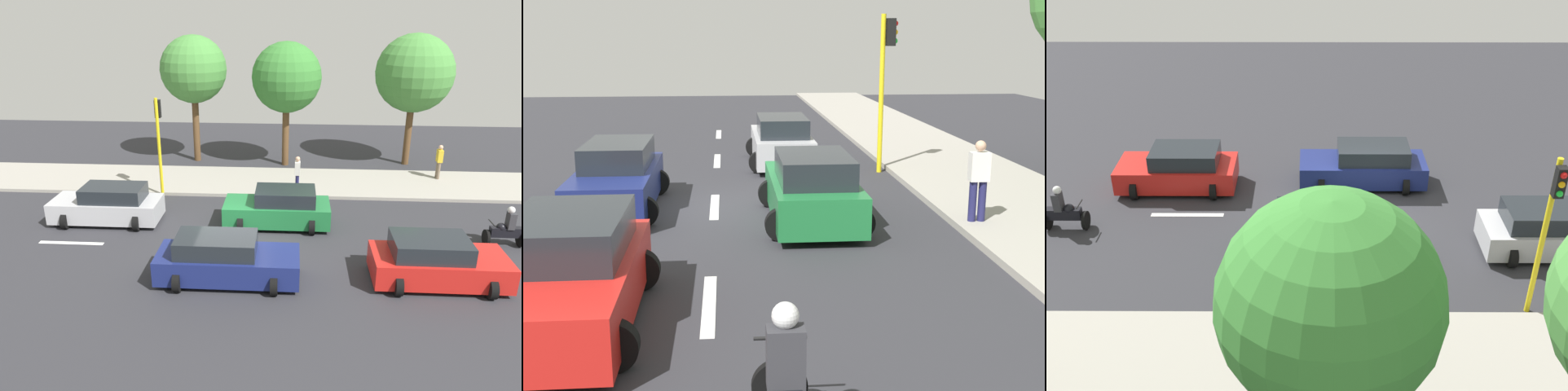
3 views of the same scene
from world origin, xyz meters
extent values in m
cube|color=#2D2D33|center=(0.00, 0.00, -0.05)|extent=(40.00, 60.00, 0.10)
cube|color=#9E998E|center=(7.00, 0.00, 0.07)|extent=(4.00, 60.00, 0.15)
cube|color=white|center=(0.00, -6.00, 0.01)|extent=(0.20, 2.40, 0.01)
cube|color=white|center=(0.00, 0.00, 0.01)|extent=(0.20, 2.40, 0.01)
cube|color=white|center=(0.00, 6.00, 0.01)|extent=(0.20, 2.40, 0.01)
cube|color=#B7B7BC|center=(2.00, 5.33, 0.56)|extent=(1.70, 4.27, 0.80)
cube|color=#1E2328|center=(2.00, 4.98, 1.24)|extent=(1.43, 2.39, 0.56)
cylinder|color=black|center=(1.26, 6.73, 0.32)|extent=(0.64, 0.22, 0.64)
cylinder|color=black|center=(2.74, 6.73, 0.32)|extent=(0.64, 0.22, 0.64)
cylinder|color=black|center=(1.26, 3.92, 0.32)|extent=(0.64, 0.22, 0.64)
cylinder|color=black|center=(2.74, 3.92, 0.32)|extent=(0.64, 0.22, 0.64)
cube|color=#1E7238|center=(2.10, -1.45, 0.56)|extent=(1.75, 4.10, 0.80)
cube|color=#1E2328|center=(2.10, -1.78, 1.24)|extent=(1.47, 2.30, 0.56)
cylinder|color=black|center=(1.34, -0.10, 0.32)|extent=(0.64, 0.22, 0.64)
cylinder|color=black|center=(2.87, -0.10, 0.32)|extent=(0.64, 0.22, 0.64)
cylinder|color=black|center=(1.34, -2.80, 0.32)|extent=(0.64, 0.22, 0.64)
cylinder|color=black|center=(2.87, -2.80, 0.32)|extent=(0.64, 0.22, 0.64)
cube|color=navy|center=(-2.20, -0.08, 0.56)|extent=(1.70, 4.44, 0.80)
cube|color=#1E2328|center=(-2.20, 0.28, 1.24)|extent=(1.43, 2.49, 0.56)
cylinder|color=black|center=(-1.46, -1.54, 0.32)|extent=(0.64, 0.22, 0.64)
cylinder|color=black|center=(-2.94, -1.54, 0.32)|extent=(0.64, 0.22, 0.64)
cylinder|color=black|center=(-1.46, 1.39, 0.32)|extent=(0.64, 0.22, 0.64)
cylinder|color=black|center=(-2.94, 1.39, 0.32)|extent=(0.64, 0.22, 0.64)
cube|color=red|center=(-1.91, -6.62, 0.56)|extent=(1.85, 4.12, 0.80)
cube|color=#1E2328|center=(-1.91, -6.29, 1.24)|extent=(1.56, 2.31, 0.56)
cylinder|color=black|center=(-1.10, -7.98, 0.32)|extent=(0.64, 0.22, 0.64)
cylinder|color=black|center=(-2.73, -7.98, 0.32)|extent=(0.64, 0.22, 0.64)
cylinder|color=black|center=(-1.10, -5.26, 0.32)|extent=(0.64, 0.22, 0.64)
cylinder|color=black|center=(-2.73, -5.26, 0.32)|extent=(0.64, 0.22, 0.64)
cylinder|color=black|center=(0.82, -9.06, 0.30)|extent=(0.60, 0.10, 0.60)
cylinder|color=black|center=(0.82, -10.26, 0.30)|extent=(0.60, 0.10, 0.60)
cube|color=black|center=(0.82, -9.71, 0.55)|extent=(0.28, 1.10, 0.36)
sphere|color=black|center=(0.82, -9.51, 0.73)|extent=(0.32, 0.32, 0.32)
cylinder|color=black|center=(0.82, -9.16, 0.90)|extent=(0.55, 0.04, 0.04)
cube|color=#333338|center=(0.82, -9.81, 1.00)|extent=(0.36, 0.24, 0.60)
sphere|color=silver|center=(0.82, -9.76, 1.40)|extent=(0.26, 0.26, 0.26)
cylinder|color=#72604C|center=(7.74, -9.18, 0.57)|extent=(0.16, 0.16, 0.85)
cylinder|color=#72604C|center=(7.94, -9.18, 0.57)|extent=(0.16, 0.16, 0.85)
cube|color=gold|center=(7.84, -9.18, 1.30)|extent=(0.40, 0.24, 0.60)
sphere|color=tan|center=(7.84, -9.18, 1.73)|extent=(0.22, 0.22, 0.22)
cylinder|color=#1E1E4C|center=(5.36, -2.26, 0.57)|extent=(0.16, 0.16, 0.85)
cylinder|color=#1E1E4C|center=(5.56, -2.26, 0.57)|extent=(0.16, 0.16, 0.85)
cube|color=silver|center=(5.46, -2.26, 1.30)|extent=(0.40, 0.24, 0.60)
sphere|color=tan|center=(5.46, -2.26, 1.73)|extent=(0.22, 0.22, 0.22)
cylinder|color=yellow|center=(4.75, 3.79, 2.25)|extent=(0.14, 0.14, 4.50)
cube|color=black|center=(4.97, 3.79, 4.00)|extent=(0.24, 0.24, 0.76)
sphere|color=red|center=(5.09, 3.79, 4.24)|extent=(0.16, 0.16, 0.16)
sphere|color=#F2A50C|center=(5.09, 3.79, 4.00)|extent=(0.16, 0.16, 0.16)
sphere|color=green|center=(5.09, 3.79, 3.76)|extent=(0.16, 0.16, 0.16)
cylinder|color=brown|center=(10.59, 3.28, 1.88)|extent=(0.36, 0.36, 3.76)
sphere|color=#478C3D|center=(10.59, 3.28, 4.99)|extent=(3.53, 3.53, 3.53)
cylinder|color=brown|center=(10.08, -1.63, 1.71)|extent=(0.36, 0.36, 3.42)
sphere|color=#387F33|center=(10.08, -1.63, 4.69)|extent=(3.60, 3.60, 3.60)
cylinder|color=brown|center=(10.63, -8.19, 1.74)|extent=(0.36, 0.36, 3.48)
sphere|color=#478C3D|center=(10.63, -8.19, 4.88)|extent=(4.00, 4.00, 4.00)
camera|label=1|loc=(-15.78, -1.99, 8.15)|focal=34.08mm
camera|label=2|loc=(0.30, -15.66, 3.93)|focal=47.29mm
camera|label=3|loc=(17.54, -1.95, 10.89)|focal=43.01mm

